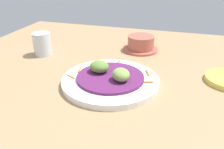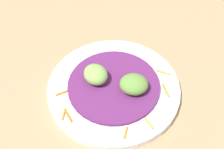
% 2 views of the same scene
% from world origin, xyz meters
% --- Properties ---
extents(table_surface, '(1.10, 1.10, 0.02)m').
position_xyz_m(table_surface, '(0.00, 0.00, 0.01)').
color(table_surface, tan).
rests_on(table_surface, ground).
extents(main_plate, '(0.27, 0.27, 0.02)m').
position_xyz_m(main_plate, '(-0.02, -0.04, 0.03)').
color(main_plate, white).
rests_on(main_plate, table_surface).
extents(cabbage_bed, '(0.18, 0.18, 0.01)m').
position_xyz_m(cabbage_bed, '(-0.02, -0.04, 0.04)').
color(cabbage_bed, '#60235B').
rests_on(cabbage_bed, main_plate).
extents(carrot_garnish, '(0.15, 0.24, 0.00)m').
position_xyz_m(carrot_garnish, '(0.02, -0.04, 0.04)').
color(carrot_garnish, orange).
rests_on(carrot_garnish, main_plate).
extents(guac_scoop_left, '(0.07, 0.07, 0.03)m').
position_xyz_m(guac_scoop_left, '(-0.04, -0.07, 0.06)').
color(guac_scoop_left, '#84A851').
rests_on(guac_scoop_left, cabbage_bed).
extents(guac_scoop_center, '(0.06, 0.06, 0.03)m').
position_xyz_m(guac_scoop_center, '(-0.01, -0.00, 0.06)').
color(guac_scoop_center, olive).
rests_on(guac_scoop_center, cabbage_bed).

